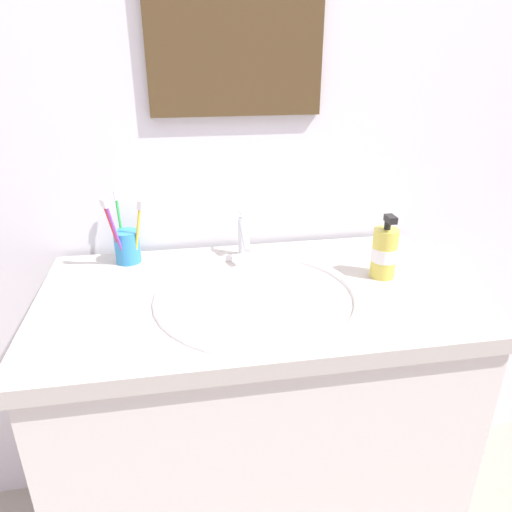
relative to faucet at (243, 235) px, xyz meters
name	(u,v)px	position (x,y,z in m)	size (l,w,h in m)	color
tiled_wall_back	(235,119)	(0.00, 0.12, 0.29)	(2.20, 0.04, 2.40)	silver
vanity_counter	(256,429)	(0.00, -0.20, -0.49)	(1.00, 0.56, 0.85)	silver
sink_basin	(258,311)	(0.00, -0.23, -0.10)	(0.48, 0.48, 0.11)	white
faucet	(243,235)	(0.00, 0.00, 0.00)	(0.02, 0.13, 0.12)	silver
toothbrush_cup	(127,247)	(-0.30, 0.02, -0.02)	(0.07, 0.07, 0.09)	#338CCC
toothbrush_red	(112,227)	(-0.33, -0.01, 0.05)	(0.04, 0.05, 0.19)	red
toothbrush_purple	(114,228)	(-0.33, -0.02, 0.05)	(0.04, 0.05, 0.19)	purple
toothbrush_yellow	(138,228)	(-0.27, 0.00, 0.04)	(0.04, 0.03, 0.17)	yellow
toothbrush_green	(120,220)	(-0.32, 0.05, 0.04)	(0.02, 0.04, 0.18)	green
soap_dispenser	(384,252)	(0.32, -0.17, 0.00)	(0.06, 0.06, 0.16)	#DBCC4C
wall_mirror	(235,18)	(0.00, 0.09, 0.52)	(0.44, 0.02, 0.45)	#4C381E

